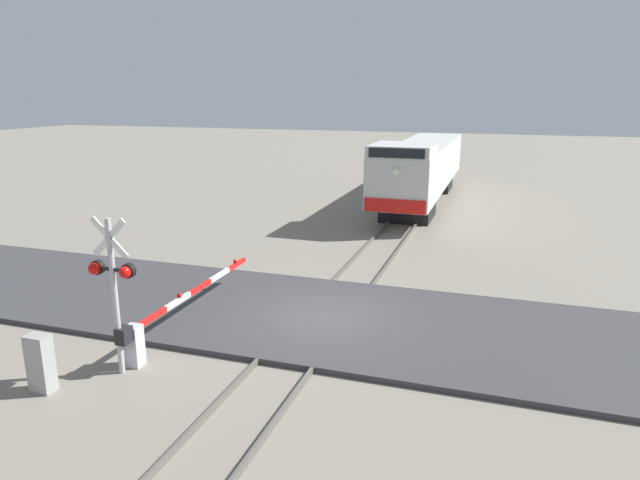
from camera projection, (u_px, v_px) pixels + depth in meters
The scene contains 8 objects.
ground_plane at pixel (324, 320), 16.65m from camera, with size 160.00×160.00×0.00m, color gray.
rail_track_left at pixel (301, 315), 16.85m from camera, with size 0.08×80.00×0.15m, color #59544C.
rail_track_right at pixel (347, 321), 16.42m from camera, with size 0.08×80.00×0.15m, color #59544C.
road_surface at pixel (324, 318), 16.63m from camera, with size 36.00×6.32×0.15m, color #38383A.
locomotive at pixel (422, 167), 33.65m from camera, with size 3.02×17.53×4.10m.
crossing_signal at pixel (113, 280), 12.93m from camera, with size 1.18×0.33×3.83m.
crossing_gate at pixel (158, 322), 14.67m from camera, with size 0.36×6.72×1.16m.
utility_cabinet at pixel (41, 363), 12.55m from camera, with size 0.51×0.37×1.35m, color #999993.
Camera 1 is at (4.74, -14.76, 6.54)m, focal length 31.65 mm.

